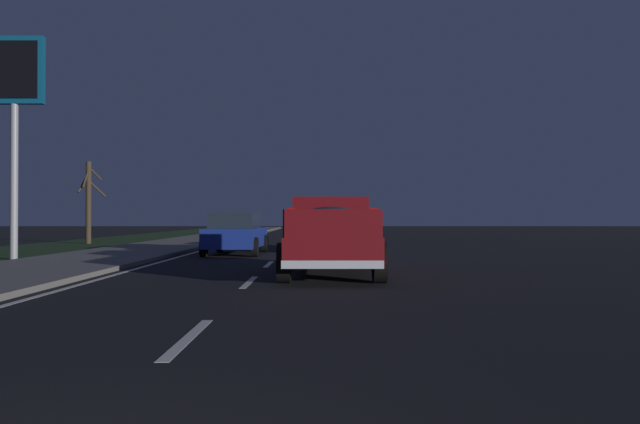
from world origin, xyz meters
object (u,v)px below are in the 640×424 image
(pickup_truck, at_px, (330,234))
(sedan_silver, at_px, (327,232))
(sedan_blue, at_px, (236,233))
(bare_tree_far, at_px, (89,200))
(gas_price_sign, at_px, (14,91))

(pickup_truck, xyz_separation_m, sedan_silver, (10.70, -0.06, -0.20))
(sedan_blue, xyz_separation_m, bare_tree_far, (9.45, 9.02, 1.51))
(pickup_truck, distance_m, sedan_blue, 9.00)
(sedan_blue, bearing_deg, bare_tree_far, 43.67)
(pickup_truck, bearing_deg, sedan_silver, -0.34)
(sedan_blue, xyz_separation_m, gas_price_sign, (-3.05, 6.79, 4.69))
(sedan_silver, xyz_separation_m, bare_tree_far, (7.09, 12.46, 1.51))
(sedan_silver, relative_size, gas_price_sign, 0.61)
(sedan_blue, relative_size, gas_price_sign, 0.61)
(sedan_silver, bearing_deg, sedan_blue, 124.45)
(gas_price_sign, height_order, bare_tree_far, gas_price_sign)
(pickup_truck, distance_m, sedan_silver, 10.70)
(bare_tree_far, bearing_deg, sedan_blue, -136.33)
(sedan_blue, distance_m, sedan_silver, 4.18)
(pickup_truck, height_order, sedan_silver, pickup_truck)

